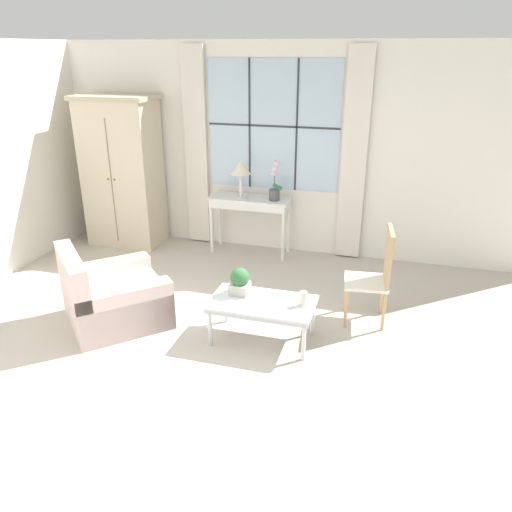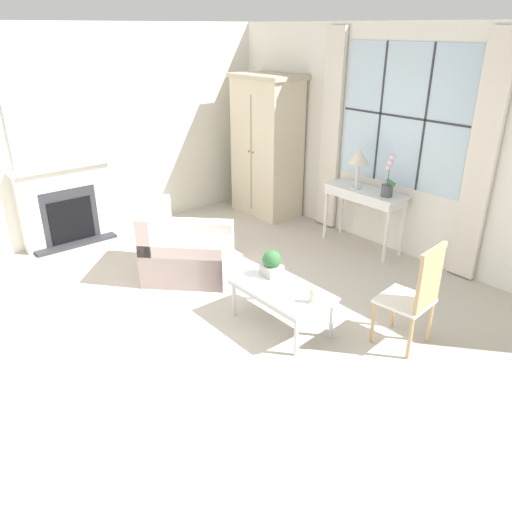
# 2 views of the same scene
# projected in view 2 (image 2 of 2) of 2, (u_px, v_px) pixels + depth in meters

# --- Properties ---
(ground_plane) EXTENTS (14.00, 14.00, 0.00)m
(ground_plane) POSITION_uv_depth(u_px,v_px,m) (205.00, 322.00, 5.07)
(ground_plane) COLOR #BCB2A3
(wall_back_windowed) EXTENTS (7.20, 0.14, 2.80)m
(wall_back_windowed) POSITION_uv_depth(u_px,v_px,m) (400.00, 143.00, 6.24)
(wall_back_windowed) COLOR white
(wall_back_windowed) RESTS_ON ground_plane
(wall_left) EXTENTS (0.06, 7.20, 2.80)m
(wall_left) POSITION_uv_depth(u_px,v_px,m) (114.00, 132.00, 6.95)
(wall_left) COLOR white
(wall_left) RESTS_ON ground_plane
(fireplace) EXTENTS (0.34, 1.31, 1.93)m
(fireplace) POSITION_uv_depth(u_px,v_px,m) (65.00, 198.00, 6.70)
(fireplace) COLOR #2D2D33
(fireplace) RESTS_ON ground_plane
(armoire) EXTENTS (1.10, 0.67, 2.11)m
(armoire) POSITION_uv_depth(u_px,v_px,m) (267.00, 147.00, 7.64)
(armoire) COLOR beige
(armoire) RESTS_ON ground_plane
(console_table) EXTENTS (1.11, 0.41, 0.80)m
(console_table) POSITION_uv_depth(u_px,v_px,m) (365.00, 197.00, 6.53)
(console_table) COLOR white
(console_table) RESTS_ON ground_plane
(table_lamp) EXTENTS (0.27, 0.27, 0.52)m
(table_lamp) POSITION_uv_depth(u_px,v_px,m) (359.00, 158.00, 6.36)
(table_lamp) COLOR silver
(table_lamp) RESTS_ON console_table
(potted_orchid) EXTENTS (0.18, 0.14, 0.54)m
(potted_orchid) POSITION_uv_depth(u_px,v_px,m) (388.00, 181.00, 6.15)
(potted_orchid) COLOR #4C4C51
(potted_orchid) RESTS_ON console_table
(armchair_upholstered) EXTENTS (1.34, 1.34, 0.83)m
(armchair_upholstered) POSITION_uv_depth(u_px,v_px,m) (186.00, 253.00, 5.99)
(armchair_upholstered) COLOR beige
(armchair_upholstered) RESTS_ON ground_plane
(side_chair_wooden) EXTENTS (0.49, 0.49, 1.04)m
(side_chair_wooden) POSITION_uv_depth(u_px,v_px,m) (417.00, 292.00, 4.46)
(side_chair_wooden) COLOR white
(side_chair_wooden) RESTS_ON ground_plane
(coffee_table) EXTENTS (1.02, 0.57, 0.43)m
(coffee_table) POSITION_uv_depth(u_px,v_px,m) (281.00, 292.00, 4.86)
(coffee_table) COLOR silver
(coffee_table) RESTS_ON ground_plane
(potted_plant_small) EXTENTS (0.19, 0.19, 0.27)m
(potted_plant_small) POSITION_uv_depth(u_px,v_px,m) (272.00, 263.00, 5.03)
(potted_plant_small) COLOR #BCB7AD
(potted_plant_small) RESTS_ON coffee_table
(pillar_candle) EXTENTS (0.10, 0.10, 0.16)m
(pillar_candle) POSITION_uv_depth(u_px,v_px,m) (313.00, 296.00, 4.55)
(pillar_candle) COLOR silver
(pillar_candle) RESTS_ON coffee_table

